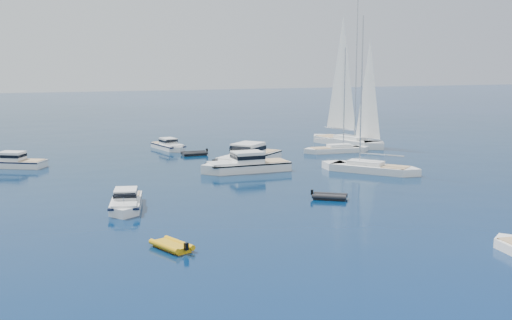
{
  "coord_description": "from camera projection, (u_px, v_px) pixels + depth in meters",
  "views": [
    {
      "loc": [
        -23.81,
        -33.45,
        11.92
      ],
      "look_at": [
        -3.19,
        24.1,
        2.2
      ],
      "focal_mm": 45.49,
      "sensor_mm": 36.0,
      "label": 1
    }
  ],
  "objects": [
    {
      "name": "ground",
      "position": [
        432.0,
        248.0,
        40.91
      ],
      "size": [
        400.0,
        400.0,
        0.0
      ],
      "primitive_type": "plane",
      "color": "#081F50",
      "rests_on": "ground"
    },
    {
      "name": "motor_cruiser_left",
      "position": [
        126.0,
        209.0,
        51.58
      ],
      "size": [
        3.88,
        7.98,
        2.01
      ],
      "primitive_type": null,
      "rotation": [
        0.0,
        0.0,
        2.93
      ],
      "color": "silver",
      "rests_on": "ground"
    },
    {
      "name": "motor_cruiser_centre",
      "position": [
        246.0,
        171.0,
        68.36
      ],
      "size": [
        10.39,
        3.47,
        2.7
      ],
      "primitive_type": null,
      "rotation": [
        0.0,
        0.0,
        1.6
      ],
      "color": "silver",
      "rests_on": "ground"
    },
    {
      "name": "motor_cruiser_far_l",
      "position": [
        11.0,
        167.0,
        71.04
      ],
      "size": [
        8.56,
        6.21,
        2.19
      ],
      "primitive_type": null,
      "rotation": [
        0.0,
        0.0,
        1.08
      ],
      "color": "silver",
      "rests_on": "ground"
    },
    {
      "name": "motor_cruiser_distant",
      "position": [
        247.0,
        164.0,
        72.78
      ],
      "size": [
        11.08,
        10.5,
        3.07
      ],
      "primitive_type": null,
      "rotation": [
        0.0,
        0.0,
        2.31
      ],
      "color": "white",
      "rests_on": "ground"
    },
    {
      "name": "motor_cruiser_horizon",
      "position": [
        169.0,
        149.0,
        84.66
      ],
      "size": [
        3.87,
        7.56,
        1.9
      ],
      "primitive_type": null,
      "rotation": [
        0.0,
        0.0,
        3.38
      ],
      "color": "silver",
      "rests_on": "ground"
    },
    {
      "name": "sailboat_mid_r",
      "position": [
        370.0,
        172.0,
        68.0
      ],
      "size": [
        9.7,
        10.55,
        16.74
      ],
      "primitive_type": null,
      "rotation": [
        0.0,
        0.0,
        0.71
      ],
      "color": "silver",
      "rests_on": "ground"
    },
    {
      "name": "sailboat_centre",
      "position": [
        336.0,
        152.0,
        82.15
      ],
      "size": [
        9.38,
        2.91,
        13.62
      ],
      "primitive_type": null,
      "rotation": [
        0.0,
        0.0,
        4.66
      ],
      "color": "silver",
      "rests_on": "ground"
    },
    {
      "name": "sailboat_sails_r",
      "position": [
        347.0,
        145.0,
        89.06
      ],
      "size": [
        7.74,
        14.15,
        20.17
      ],
      "primitive_type": null,
      "rotation": [
        0.0,
        0.0,
        3.46
      ],
      "color": "silver",
      "rests_on": "ground"
    },
    {
      "name": "tender_yellow",
      "position": [
        172.0,
        249.0,
        40.7
      ],
      "size": [
        2.82,
        3.59,
        0.95
      ],
      "primitive_type": null,
      "rotation": [
        0.0,
        0.0,
        0.38
      ],
      "color": "#CE930C",
      "rests_on": "ground"
    },
    {
      "name": "tender_grey_near",
      "position": [
        330.0,
        199.0,
        55.0
      ],
      "size": [
        3.5,
        3.12,
        0.95
      ],
      "primitive_type": null,
      "rotation": [
        0.0,
        0.0,
        4.13
      ],
      "color": "black",
      "rests_on": "ground"
    },
    {
      "name": "tender_grey_far",
      "position": [
        194.0,
        155.0,
        79.66
      ],
      "size": [
        3.34,
        1.98,
        0.95
      ],
      "primitive_type": null,
      "rotation": [
        0.0,
        0.0,
        1.62
      ],
      "color": "black",
      "rests_on": "ground"
    }
  ]
}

